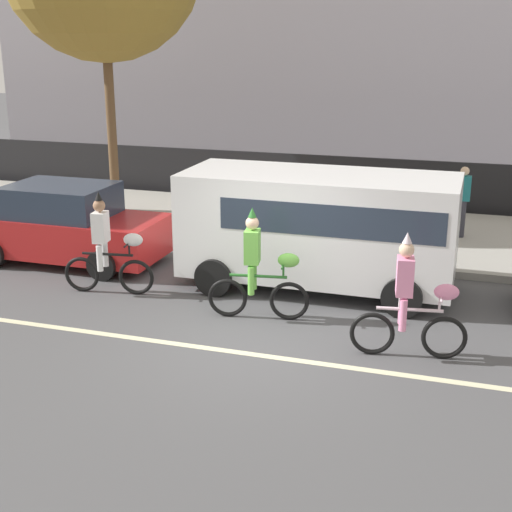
# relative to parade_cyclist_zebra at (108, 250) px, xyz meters

# --- Properties ---
(ground_plane) EXTENTS (80.00, 80.00, 0.00)m
(ground_plane) POSITION_rel_parade_cyclist_zebra_xyz_m (3.14, -1.24, -0.84)
(ground_plane) COLOR #4C4C4F
(road_centre_line) EXTENTS (36.00, 0.14, 0.01)m
(road_centre_line) POSITION_rel_parade_cyclist_zebra_xyz_m (3.14, -1.74, -0.84)
(road_centre_line) COLOR beige
(road_centre_line) RESTS_ON ground
(sidewalk_curb) EXTENTS (60.00, 5.00, 0.15)m
(sidewalk_curb) POSITION_rel_parade_cyclist_zebra_xyz_m (3.14, 5.26, -0.77)
(sidewalk_curb) COLOR #9E9B93
(sidewalk_curb) RESTS_ON ground
(fence_line) EXTENTS (40.00, 0.08, 1.40)m
(fence_line) POSITION_rel_parade_cyclist_zebra_xyz_m (3.14, 8.16, -0.14)
(fence_line) COLOR black
(fence_line) RESTS_ON ground
(building_backdrop) EXTENTS (28.00, 8.00, 7.16)m
(building_backdrop) POSITION_rel_parade_cyclist_zebra_xyz_m (2.65, 16.76, 2.74)
(building_backdrop) COLOR #99939E
(building_backdrop) RESTS_ON ground
(parade_cyclist_zebra) EXTENTS (1.71, 0.52, 1.92)m
(parade_cyclist_zebra) POSITION_rel_parade_cyclist_zebra_xyz_m (0.00, 0.00, 0.00)
(parade_cyclist_zebra) COLOR black
(parade_cyclist_zebra) RESTS_ON ground
(parade_cyclist_lime) EXTENTS (1.71, 0.53, 1.92)m
(parade_cyclist_lime) POSITION_rel_parade_cyclist_zebra_xyz_m (3.00, -0.33, 0.00)
(parade_cyclist_lime) COLOR black
(parade_cyclist_lime) RESTS_ON ground
(parade_cyclist_pink) EXTENTS (1.71, 0.53, 1.92)m
(parade_cyclist_pink) POSITION_rel_parade_cyclist_zebra_xyz_m (5.57, -1.09, 0.00)
(parade_cyclist_pink) COLOR black
(parade_cyclist_pink) RESTS_ON ground
(parked_van_white) EXTENTS (5.00, 2.22, 2.18)m
(parked_van_white) POSITION_rel_parade_cyclist_zebra_xyz_m (3.66, 1.46, 0.44)
(parked_van_white) COLOR white
(parked_van_white) RESTS_ON ground
(parked_car_red) EXTENTS (4.10, 1.92, 1.64)m
(parked_car_red) POSITION_rel_parade_cyclist_zebra_xyz_m (-1.79, 1.46, -0.06)
(parked_car_red) COLOR #AD1E1E
(parked_car_red) RESTS_ON ground
(pedestrian_onlooker) EXTENTS (0.32, 0.20, 1.62)m
(pedestrian_onlooker) POSITION_rel_parade_cyclist_zebra_xyz_m (6.03, 5.39, 0.17)
(pedestrian_onlooker) COLOR #33333D
(pedestrian_onlooker) RESTS_ON sidewalk_curb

